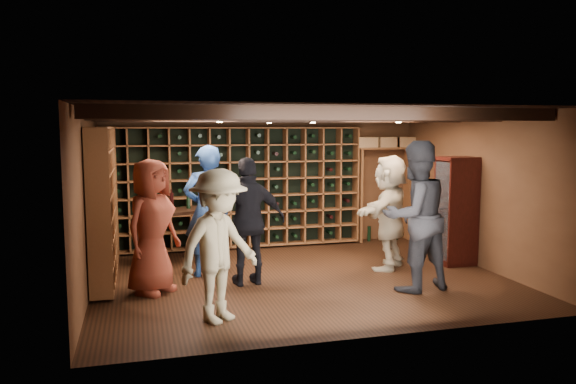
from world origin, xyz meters
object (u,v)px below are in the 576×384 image
object	(u,v)px
guest_woman_black	(249,221)
tasting_table	(176,217)
man_grey_suit	(415,216)
guest_beige	(390,212)
display_cabinet	(456,213)
guest_khaki	(219,246)
guest_red_floral	(152,227)
man_blue_shirt	(208,211)

from	to	relation	value
guest_woman_black	tasting_table	size ratio (longest dim) A/B	1.38
man_grey_suit	guest_beige	size ratio (longest dim) A/B	1.14
man_grey_suit	guest_woman_black	bearing A→B (deg)	-32.38
man_grey_suit	guest_woman_black	world-z (taller)	man_grey_suit
display_cabinet	guest_khaki	world-z (taller)	guest_khaki
guest_khaki	guest_red_floral	bearing A→B (deg)	81.61
display_cabinet	tasting_table	world-z (taller)	display_cabinet
guest_red_floral	guest_beige	size ratio (longest dim) A/B	1.01
man_grey_suit	tasting_table	world-z (taller)	man_grey_suit
display_cabinet	man_grey_suit	xyz separation A→B (m)	(-1.37, -1.19, 0.18)
man_grey_suit	tasting_table	xyz separation A→B (m)	(-3.09, 2.40, -0.24)
man_grey_suit	tasting_table	distance (m)	3.91
guest_woman_black	man_blue_shirt	bearing A→B (deg)	-57.70
guest_red_floral	guest_woman_black	world-z (taller)	same
display_cabinet	guest_woman_black	xyz separation A→B (m)	(-3.53, -0.32, 0.06)
guest_woman_black	guest_khaki	bearing A→B (deg)	60.48
display_cabinet	guest_beige	xyz separation A→B (m)	(-1.17, 0.03, 0.06)
guest_red_floral	guest_beige	distance (m)	3.73
display_cabinet	guest_red_floral	size ratio (longest dim) A/B	0.95
guest_beige	tasting_table	xyz separation A→B (m)	(-3.28, 1.17, -0.12)
man_blue_shirt	man_grey_suit	size ratio (longest dim) A/B	0.96
man_grey_suit	guest_khaki	bearing A→B (deg)	1.26
display_cabinet	tasting_table	xyz separation A→B (m)	(-4.46, 1.20, -0.06)
man_grey_suit	display_cabinet	bearing A→B (deg)	-149.30
guest_red_floral	guest_woman_black	bearing A→B (deg)	-45.08
guest_beige	guest_woman_black	bearing A→B (deg)	-38.75
guest_woman_black	tasting_table	xyz separation A→B (m)	(-0.93, 1.52, -0.12)
display_cabinet	guest_red_floral	distance (m)	4.90
man_grey_suit	guest_woman_black	size ratio (longest dim) A/B	1.13
man_blue_shirt	guest_woman_black	distance (m)	0.83
guest_beige	tasting_table	world-z (taller)	guest_beige
man_blue_shirt	guest_red_floral	world-z (taller)	man_blue_shirt
guest_khaki	tasting_table	xyz separation A→B (m)	(-0.29, 2.97, -0.10)
man_blue_shirt	man_grey_suit	distance (m)	3.07
man_blue_shirt	display_cabinet	bearing A→B (deg)	172.94
guest_khaki	tasting_table	distance (m)	2.98
guest_red_floral	guest_khaki	distance (m)	1.56
tasting_table	guest_beige	bearing A→B (deg)	-39.67
man_blue_shirt	guest_red_floral	bearing A→B (deg)	37.98
display_cabinet	guest_red_floral	bearing A→B (deg)	-175.52
display_cabinet	tasting_table	size ratio (longest dim) A/B	1.31
guest_woman_black	guest_beige	size ratio (longest dim) A/B	1.01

